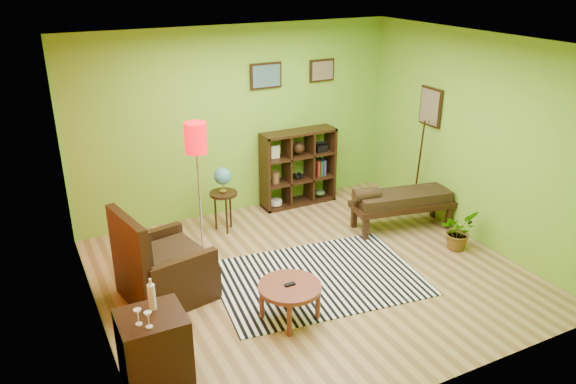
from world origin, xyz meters
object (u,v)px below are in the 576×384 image
floor_lamp (196,151)px  cube_shelf (299,168)px  coffee_table (290,290)px  side_cabinet (154,348)px  bench (400,200)px  globe_table (223,183)px  potted_plant (457,234)px  armchair (161,270)px

floor_lamp → cube_shelf: 2.43m
coffee_table → side_cabinet: bearing=-169.3°
bench → globe_table: bearing=154.6°
coffee_table → bench: size_ratio=0.44×
side_cabinet → cube_shelf: (3.11, 3.03, 0.25)m
side_cabinet → potted_plant: bearing=9.3°
potted_plant → floor_lamp: bearing=158.4°
coffee_table → armchair: armchair is taller
coffee_table → globe_table: 2.39m
side_cabinet → cube_shelf: cube_shelf is taller
globe_table → cube_shelf: cube_shelf is taller
side_cabinet → floor_lamp: bearing=60.0°
armchair → side_cabinet: (-0.44, -1.35, 0.02)m
armchair → bench: bearing=3.4°
armchair → floor_lamp: (0.70, 0.60, 1.16)m
floor_lamp → globe_table: size_ratio=1.92×
armchair → cube_shelf: bearing=32.1°
side_cabinet → globe_table: side_cabinet is taller
armchair → side_cabinet: size_ratio=1.10×
globe_table → armchair: bearing=-134.3°
floor_lamp → bench: bearing=-7.9°
floor_lamp → globe_table: (0.57, 0.69, -0.77)m
coffee_table → bench: 2.74m
armchair → side_cabinet: 1.42m
armchair → potted_plant: armchair is taller
coffee_table → bench: bench is taller
potted_plant → globe_table: bearing=143.2°
bench → side_cabinet: bearing=-158.5°
armchair → potted_plant: bearing=-9.5°
floor_lamp → cube_shelf: bearing=28.4°
bench → coffee_table: bearing=-152.4°
armchair → globe_table: bearing=45.7°
globe_table → potted_plant: globe_table is taller
side_cabinet → armchair: bearing=72.2°
armchair → cube_shelf: (2.68, 1.68, 0.26)m
cube_shelf → bench: size_ratio=0.78×
cube_shelf → bench: bearing=-59.7°
side_cabinet → globe_table: size_ratio=1.06×
cube_shelf → potted_plant: cube_shelf is taller
side_cabinet → bench: bearing=21.5°
floor_lamp → cube_shelf: (1.98, 1.07, -0.89)m
armchair → bench: size_ratio=0.72×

